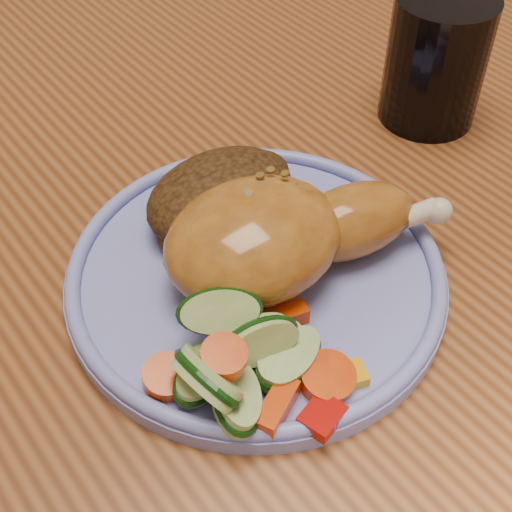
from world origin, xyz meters
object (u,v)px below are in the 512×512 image
at_px(plate, 256,278).
at_px(dining_table, 262,244).
at_px(drinking_glass, 436,60).
at_px(chair_far, 6,87).

bearing_deg(plate, dining_table, 49.90).
distance_m(dining_table, plate, 0.15).
height_order(dining_table, drinking_glass, drinking_glass).
bearing_deg(chair_far, drinking_glass, -76.91).
xyz_separation_m(plate, drinking_glass, (0.23, 0.06, 0.05)).
xyz_separation_m(dining_table, plate, (-0.08, -0.09, 0.09)).
relative_size(plate, drinking_glass, 2.37).
xyz_separation_m(dining_table, chair_far, (0.00, 0.63, -0.17)).
bearing_deg(dining_table, plate, -130.10).
distance_m(dining_table, drinking_glass, 0.21).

